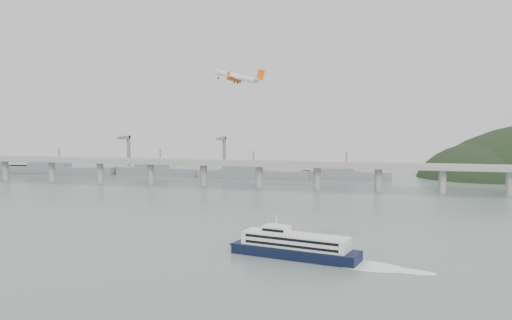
# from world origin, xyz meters

# --- Properties ---
(ground) EXTENTS (900.00, 900.00, 0.00)m
(ground) POSITION_xyz_m (0.00, 0.00, 0.00)
(ground) COLOR slate
(ground) RESTS_ON ground
(bridge) EXTENTS (800.00, 22.00, 23.90)m
(bridge) POSITION_xyz_m (-1.15, 200.00, 17.65)
(bridge) COLOR #959593
(bridge) RESTS_ON ground
(distant_fleet) EXTENTS (453.00, 60.90, 40.00)m
(distant_fleet) POSITION_xyz_m (-155.36, 265.08, 6.22)
(distant_fleet) COLOR slate
(distant_fleet) RESTS_ON ground
(ferry) EXTENTS (92.21, 32.83, 17.65)m
(ferry) POSITION_xyz_m (34.73, -20.71, 4.79)
(ferry) COLOR black
(ferry) RESTS_ON ground
(airliner) EXTENTS (36.22, 33.06, 11.34)m
(airliner) POSITION_xyz_m (-15.63, 71.87, 85.55)
(airliner) COLOR white
(airliner) RESTS_ON ground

